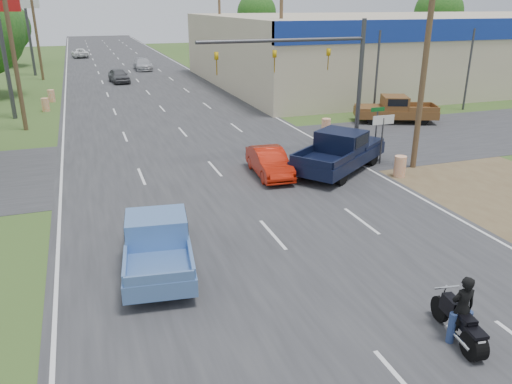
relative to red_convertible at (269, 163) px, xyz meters
name	(u,v)px	position (x,y,z in m)	size (l,w,h in m)	color
main_road	(148,92)	(-2.20, 25.84, -0.64)	(15.00, 180.00, 0.02)	#2D2D30
cross_road	(205,158)	(-2.20, 3.84, -0.64)	(120.00, 10.00, 0.02)	#2D2D30
dirt_verge	(480,183)	(8.80, -4.16, -0.65)	(8.00, 18.00, 0.01)	brown
big_box_store	(440,46)	(29.80, 25.77, 2.66)	(50.00, 28.10, 6.60)	#B7A88C
utility_pole_1	(425,59)	(7.30, -1.16, 4.66)	(2.00, 0.28, 10.00)	#4C3823
utility_pole_2	(281,36)	(7.30, 16.84, 4.66)	(2.00, 0.28, 10.00)	#4C3823
utility_pole_3	(220,26)	(7.30, 34.84, 4.66)	(2.00, 0.28, 10.00)	#4C3823
utility_pole_5	(12,45)	(-11.70, 13.84, 4.66)	(2.00, 0.28, 10.00)	#4C3823
utility_pole_6	(36,28)	(-11.70, 37.84, 4.66)	(2.00, 0.28, 10.00)	#4C3823
tree_2	(2,27)	(-16.40, 51.84, 4.30)	(6.72, 6.72, 8.32)	#422D19
tree_3	(439,12)	(52.80, 55.84, 5.54)	(8.40, 8.40, 10.40)	#422D19
tree_5	(257,13)	(27.80, 80.84, 5.23)	(7.98, 7.98, 9.88)	#422D19
barrel_0	(400,166)	(5.80, -2.16, -0.15)	(0.56, 0.56, 1.00)	orange
barrel_1	(326,127)	(6.20, 6.34, -0.15)	(0.56, 0.56, 1.00)	orange
barrel_2	(46,105)	(-10.70, 19.84, -0.15)	(0.56, 0.56, 1.00)	orange
barrel_3	(51,96)	(-10.40, 23.84, -0.15)	(0.56, 0.56, 1.00)	orange
pole_sign_left_far	(25,9)	(-12.70, 41.84, 6.52)	(3.00, 0.35, 9.20)	#3F3F44
lane_sign	(383,128)	(6.00, -0.16, 1.25)	(1.20, 0.08, 2.52)	#3F3F44
street_name_sign	(376,126)	(6.60, 1.34, 0.96)	(0.80, 0.08, 2.61)	#3F3F44
signal_mast	(316,64)	(3.62, 2.84, 4.15)	(9.12, 0.40, 7.00)	#3F3F44
red_convertible	(269,163)	(0.00, 0.00, 0.00)	(1.38, 3.96, 1.31)	#A81807
motorcycle	(461,326)	(-0.11, -13.27, -0.16)	(0.74, 2.20, 1.11)	black
rider	(462,312)	(-0.10, -13.22, 0.20)	(0.62, 0.41, 1.70)	black
blue_pickup	(157,240)	(-6.36, -6.96, 0.21)	(2.63, 5.36, 1.71)	black
navy_pickup	(341,151)	(3.60, -0.36, 0.35)	(6.18, 5.36, 1.98)	black
brown_pickup	(394,109)	(12.13, 7.89, 0.26)	(5.86, 4.01, 1.82)	black
distant_car_grey	(119,76)	(-4.14, 33.01, 0.06)	(1.68, 4.18, 1.42)	#4F5054
distant_car_silver	(143,64)	(-0.44, 42.76, 0.05)	(1.98, 4.86, 1.41)	#B9B9BE
distant_car_white	(80,53)	(-7.48, 61.21, -0.01)	(2.15, 4.66, 1.29)	white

